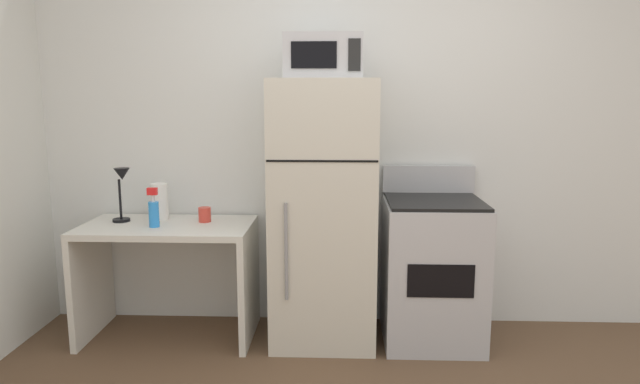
{
  "coord_description": "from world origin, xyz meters",
  "views": [
    {
      "loc": [
        -0.12,
        -2.11,
        1.56
      ],
      "look_at": [
        -0.25,
        1.1,
        1.0
      ],
      "focal_mm": 31.34,
      "sensor_mm": 36.0,
      "label": 1
    }
  ],
  "objects_px": {
    "oven_range": "(432,270)",
    "desk": "(169,259)",
    "desk_lamp": "(122,185)",
    "refrigerator": "(324,213)",
    "microwave": "(324,57)",
    "spray_bottle": "(154,211)",
    "paper_towel_roll": "(160,201)",
    "coffee_mug": "(205,215)"
  },
  "relations": [
    {
      "from": "desk_lamp",
      "to": "coffee_mug",
      "type": "distance_m",
      "value": 0.56
    },
    {
      "from": "coffee_mug",
      "to": "microwave",
      "type": "height_order",
      "value": "microwave"
    },
    {
      "from": "coffee_mug",
      "to": "microwave",
      "type": "xyz_separation_m",
      "value": [
        0.78,
        -0.1,
        0.99
      ]
    },
    {
      "from": "microwave",
      "to": "spray_bottle",
      "type": "bearing_deg",
      "value": -176.79
    },
    {
      "from": "paper_towel_roll",
      "to": "refrigerator",
      "type": "distance_m",
      "value": 1.1
    },
    {
      "from": "desk",
      "to": "microwave",
      "type": "xyz_separation_m",
      "value": [
        1.0,
        -0.02,
        1.27
      ]
    },
    {
      "from": "desk",
      "to": "refrigerator",
      "type": "distance_m",
      "value": 1.05
    },
    {
      "from": "oven_range",
      "to": "desk",
      "type": "bearing_deg",
      "value": -179.81
    },
    {
      "from": "spray_bottle",
      "to": "coffee_mug",
      "type": "height_order",
      "value": "spray_bottle"
    },
    {
      "from": "refrigerator",
      "to": "desk",
      "type": "bearing_deg",
      "value": -179.7
    },
    {
      "from": "microwave",
      "to": "desk_lamp",
      "type": "bearing_deg",
      "value": 176.89
    },
    {
      "from": "desk",
      "to": "refrigerator",
      "type": "xyz_separation_m",
      "value": [
        1.0,
        0.01,
        0.31
      ]
    },
    {
      "from": "paper_towel_roll",
      "to": "microwave",
      "type": "bearing_deg",
      "value": -8.34
    },
    {
      "from": "refrigerator",
      "to": "oven_range",
      "type": "bearing_deg",
      "value": 0.04
    },
    {
      "from": "paper_towel_roll",
      "to": "refrigerator",
      "type": "bearing_deg",
      "value": -7.25
    },
    {
      "from": "spray_bottle",
      "to": "desk",
      "type": "bearing_deg",
      "value": 53.56
    },
    {
      "from": "desk_lamp",
      "to": "paper_towel_roll",
      "type": "distance_m",
      "value": 0.26
    },
    {
      "from": "oven_range",
      "to": "coffee_mug",
      "type": "bearing_deg",
      "value": 177.08
    },
    {
      "from": "desk_lamp",
      "to": "microwave",
      "type": "distance_m",
      "value": 1.53
    },
    {
      "from": "desk",
      "to": "oven_range",
      "type": "distance_m",
      "value": 1.69
    },
    {
      "from": "spray_bottle",
      "to": "paper_towel_roll",
      "type": "bearing_deg",
      "value": 98.79
    },
    {
      "from": "desk",
      "to": "oven_range",
      "type": "xyz_separation_m",
      "value": [
        1.69,
        0.01,
        -0.05
      ]
    },
    {
      "from": "desk",
      "to": "spray_bottle",
      "type": "distance_m",
      "value": 0.34
    },
    {
      "from": "coffee_mug",
      "to": "spray_bottle",
      "type": "bearing_deg",
      "value": -150.93
    },
    {
      "from": "desk",
      "to": "microwave",
      "type": "height_order",
      "value": "microwave"
    },
    {
      "from": "spray_bottle",
      "to": "oven_range",
      "type": "bearing_deg",
      "value": 2.65
    },
    {
      "from": "paper_towel_roll",
      "to": "oven_range",
      "type": "xyz_separation_m",
      "value": [
        1.78,
        -0.14,
        -0.4
      ]
    },
    {
      "from": "spray_bottle",
      "to": "microwave",
      "type": "relative_size",
      "value": 0.54
    },
    {
      "from": "desk_lamp",
      "to": "spray_bottle",
      "type": "relative_size",
      "value": 1.42
    },
    {
      "from": "desk",
      "to": "spray_bottle",
      "type": "height_order",
      "value": "spray_bottle"
    },
    {
      "from": "desk_lamp",
      "to": "microwave",
      "type": "height_order",
      "value": "microwave"
    },
    {
      "from": "desk",
      "to": "coffee_mug",
      "type": "xyz_separation_m",
      "value": [
        0.22,
        0.08,
        0.28
      ]
    },
    {
      "from": "spray_bottle",
      "to": "microwave",
      "type": "distance_m",
      "value": 1.41
    },
    {
      "from": "desk",
      "to": "spray_bottle",
      "type": "xyz_separation_m",
      "value": [
        -0.06,
        -0.08,
        0.33
      ]
    },
    {
      "from": "spray_bottle",
      "to": "coffee_mug",
      "type": "relative_size",
      "value": 2.62
    },
    {
      "from": "microwave",
      "to": "desk",
      "type": "bearing_deg",
      "value": 179.08
    },
    {
      "from": "desk_lamp",
      "to": "refrigerator",
      "type": "xyz_separation_m",
      "value": [
        1.3,
        -0.05,
        -0.16
      ]
    },
    {
      "from": "paper_towel_roll",
      "to": "microwave",
      "type": "height_order",
      "value": "microwave"
    },
    {
      "from": "coffee_mug",
      "to": "refrigerator",
      "type": "xyz_separation_m",
      "value": [
        0.78,
        -0.08,
        0.03
      ]
    },
    {
      "from": "spray_bottle",
      "to": "paper_towel_roll",
      "type": "xyz_separation_m",
      "value": [
        -0.03,
        0.22,
        0.02
      ]
    },
    {
      "from": "paper_towel_roll",
      "to": "desk_lamp",
      "type": "bearing_deg",
      "value": -157.12
    },
    {
      "from": "refrigerator",
      "to": "microwave",
      "type": "distance_m",
      "value": 0.96
    }
  ]
}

